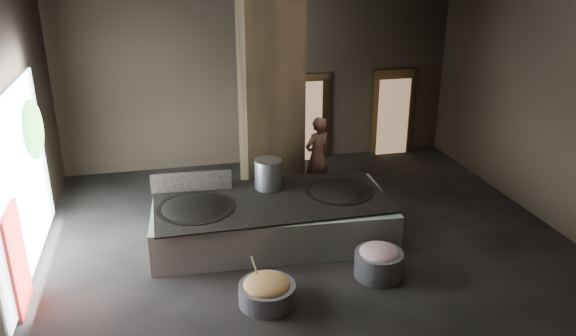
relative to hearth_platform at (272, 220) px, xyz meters
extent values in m
cube|color=black|center=(0.64, -0.23, -0.44)|extent=(10.00, 9.00, 0.10)
cube|color=black|center=(0.64, 4.32, 1.86)|extent=(10.00, 0.10, 4.50)
cube|color=black|center=(0.64, -4.78, 1.86)|extent=(10.00, 0.10, 4.50)
cube|color=black|center=(-4.41, -0.23, 1.86)|extent=(0.10, 9.00, 4.50)
cube|color=black|center=(5.69, -0.23, 1.86)|extent=(0.10, 9.00, 4.50)
cube|color=black|center=(0.34, 1.67, 1.86)|extent=(1.20, 1.20, 4.50)
cube|color=#AEBEAB|center=(0.00, 0.00, 0.00)|extent=(4.64, 2.45, 0.78)
cube|color=black|center=(0.00, 0.00, 0.42)|extent=(4.40, 2.11, 0.03)
ellipsoid|color=black|center=(-1.45, -0.05, 0.36)|extent=(1.42, 1.42, 0.39)
cylinder|color=black|center=(-1.45, -0.05, 0.43)|extent=(1.45, 1.45, 0.05)
ellipsoid|color=black|center=(1.35, 0.05, 0.36)|extent=(1.32, 1.32, 0.37)
cylinder|color=black|center=(1.35, 0.05, 0.43)|extent=(1.35, 1.35, 0.05)
cylinder|color=#B2B6BB|center=(0.05, 0.55, 0.74)|extent=(0.55, 0.55, 0.59)
cube|color=black|center=(-1.45, 0.75, 0.64)|extent=(1.57, 0.16, 0.39)
imported|color=#99634E|center=(1.43, 1.83, 0.53)|extent=(0.79, 0.67, 1.84)
cylinder|color=slate|center=(-0.52, -2.10, -0.22)|extent=(0.99, 0.99, 0.34)
ellipsoid|color=#9C9D4C|center=(-0.52, -2.10, -0.04)|extent=(0.75, 0.75, 0.23)
cylinder|color=#B2B6BB|center=(-0.67, -1.95, 0.16)|extent=(0.20, 0.33, 0.65)
cylinder|color=slate|center=(1.51, -1.75, -0.16)|extent=(0.97, 0.97, 0.46)
ellipsoid|color=#BC7179|center=(1.51, -1.75, 0.06)|extent=(0.69, 0.69, 0.26)
cube|color=black|center=(1.84, 4.22, 0.71)|extent=(1.18, 0.08, 2.38)
cube|color=#8C6647|center=(1.74, 4.06, 0.66)|extent=(0.90, 0.04, 2.13)
cube|color=black|center=(4.24, 4.22, 0.71)|extent=(1.18, 0.08, 2.38)
cube|color=#8C6647|center=(4.17, 3.96, 0.66)|extent=(0.87, 0.04, 2.06)
cube|color=white|center=(-4.31, -0.03, 1.21)|extent=(0.04, 4.20, 3.10)
cube|color=maroon|center=(-4.24, -1.33, 0.46)|extent=(0.05, 0.90, 1.70)
ellipsoid|color=#194714|center=(-4.21, 1.07, 1.81)|extent=(0.28, 1.10, 1.10)
camera|label=1|loc=(-1.93, -9.54, 4.91)|focal=35.00mm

